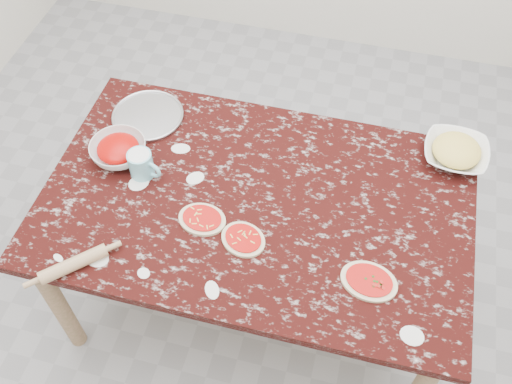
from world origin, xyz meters
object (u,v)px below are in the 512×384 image
at_px(cheese_bowl, 455,153).
at_px(rolling_pin, 74,264).
at_px(pizza_tray, 148,116).
at_px(flour_mug, 142,164).
at_px(sauce_bowl, 119,151).
at_px(worktable, 256,213).

bearing_deg(cheese_bowl, rolling_pin, -146.14).
distance_m(pizza_tray, flour_mug, 0.31).
height_order(sauce_bowl, rolling_pin, sauce_bowl).
bearing_deg(pizza_tray, cheese_bowl, 3.93).
relative_size(pizza_tray, cheese_bowl, 1.17).
height_order(pizza_tray, rolling_pin, rolling_pin).
bearing_deg(rolling_pin, sauce_bowl, 95.24).
height_order(sauce_bowl, flour_mug, flour_mug).
relative_size(pizza_tray, rolling_pin, 1.24).
xyz_separation_m(pizza_tray, cheese_bowl, (1.25, 0.09, 0.02)).
relative_size(cheese_bowl, rolling_pin, 1.06).
distance_m(worktable, pizza_tray, 0.63).
bearing_deg(worktable, sauce_bowl, 172.58).
relative_size(worktable, cheese_bowl, 6.40).
xyz_separation_m(sauce_bowl, rolling_pin, (0.05, -0.51, -0.01)).
height_order(worktable, pizza_tray, pizza_tray).
bearing_deg(pizza_tray, flour_mug, -71.92).
bearing_deg(flour_mug, pizza_tray, 108.08).
height_order(sauce_bowl, cheese_bowl, sauce_bowl).
height_order(worktable, flour_mug, flour_mug).
distance_m(sauce_bowl, flour_mug, 0.14).
bearing_deg(sauce_bowl, pizza_tray, 83.03).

